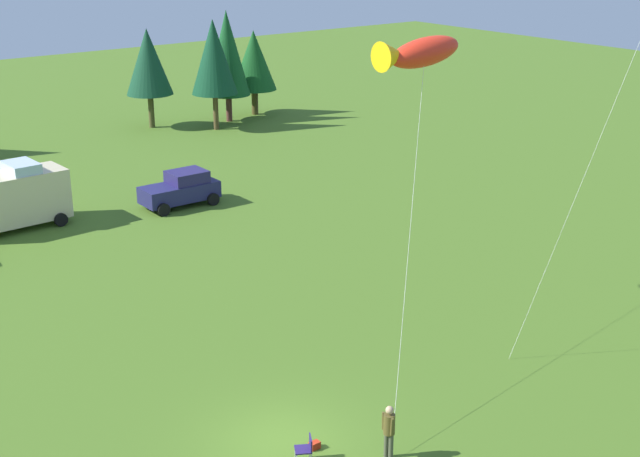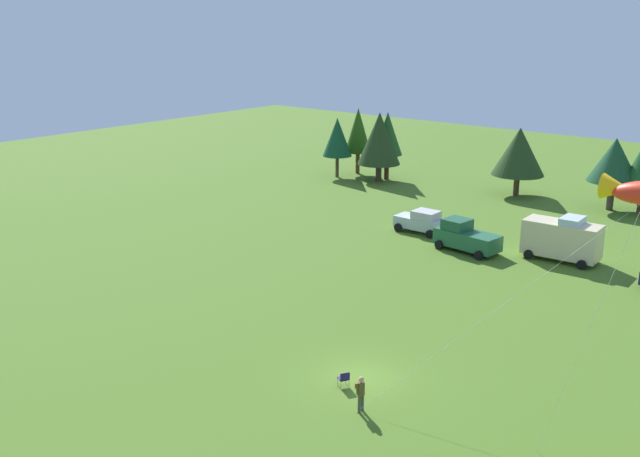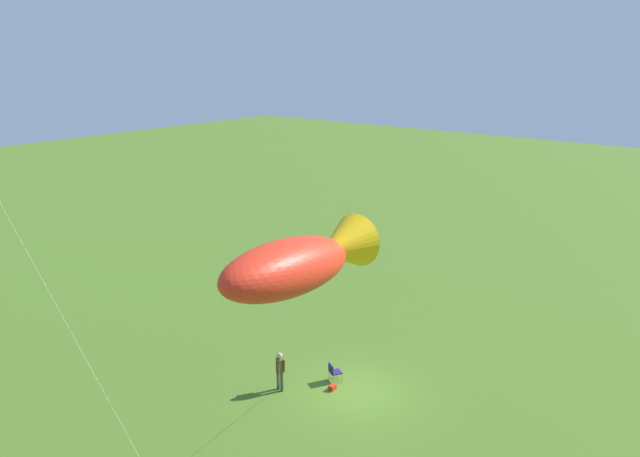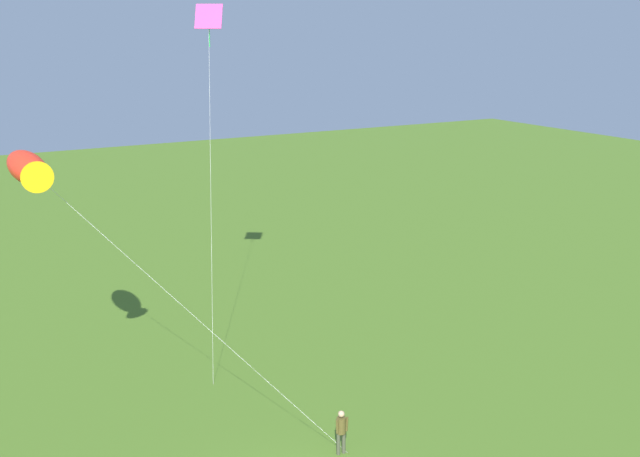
% 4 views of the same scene
% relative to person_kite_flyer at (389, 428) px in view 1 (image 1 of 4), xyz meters
% --- Properties ---
extents(ground_plane, '(160.00, 160.00, 0.00)m').
position_rel_person_kite_flyer_xyz_m(ground_plane, '(-1.93, 2.64, -1.02)').
color(ground_plane, '#46691F').
extents(person_kite_flyer, '(0.36, 0.51, 1.74)m').
position_rel_person_kite_flyer_xyz_m(person_kite_flyer, '(0.00, 0.00, 0.00)').
color(person_kite_flyer, '#434733').
rests_on(person_kite_flyer, ground).
extents(folding_chair, '(0.66, 0.66, 0.82)m').
position_rel_person_kite_flyer_xyz_m(folding_chair, '(-1.99, 1.32, -0.53)').
color(folding_chair, '#241951').
rests_on(folding_chair, ground).
extents(backpack_on_grass, '(0.33, 0.23, 0.22)m').
position_rel_person_kite_flyer_xyz_m(backpack_on_grass, '(-1.39, 1.72, -0.91)').
color(backpack_on_grass, '#B42913').
rests_on(backpack_on_grass, ground).
extents(van_camper_beige, '(5.51, 2.83, 3.34)m').
position_rel_person_kite_flyer_xyz_m(van_camper_beige, '(-1.63, 26.64, 0.62)').
color(van_camper_beige, beige).
rests_on(van_camper_beige, ground).
extents(car_navy_hatch, '(4.20, 2.20, 1.89)m').
position_rel_person_kite_flyer_xyz_m(car_navy_hatch, '(6.90, 24.85, -0.07)').
color(car_navy_hatch, navy).
rests_on(car_navy_hatch, ground).
extents(kite_large_fish, '(11.12, 9.62, 10.71)m').
position_rel_person_kite_flyer_xyz_m(kite_large_fish, '(8.70, 8.59, 8.97)').
color(kite_large_fish, red).
rests_on(kite_large_fish, ground).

